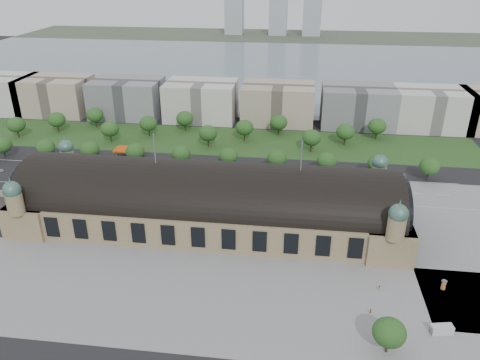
# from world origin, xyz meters

# --- Properties ---
(ground) EXTENTS (900.00, 900.00, 0.00)m
(ground) POSITION_xyz_m (0.00, 0.00, 0.00)
(ground) COLOR black
(ground) RESTS_ON ground
(station) EXTENTS (150.00, 48.40, 44.30)m
(station) POSITION_xyz_m (0.00, 0.00, 10.28)
(station) COLOR #927D5B
(station) RESTS_ON ground
(plaza_south) EXTENTS (190.00, 48.00, 0.12)m
(plaza_south) POSITION_xyz_m (10.00, -44.00, 0.00)
(plaza_south) COLOR gray
(plaza_south) RESTS_ON ground
(plaza_east) EXTENTS (56.00, 100.00, 0.12)m
(plaza_east) POSITION_xyz_m (103.00, 0.00, 0.00)
(plaza_east) COLOR gray
(plaza_east) RESTS_ON ground
(road_slab) EXTENTS (260.00, 26.00, 0.10)m
(road_slab) POSITION_xyz_m (-20.00, 38.00, 0.00)
(road_slab) COLOR black
(road_slab) RESTS_ON ground
(grass_belt) EXTENTS (300.00, 45.00, 0.10)m
(grass_belt) POSITION_xyz_m (-15.00, 93.00, 0.00)
(grass_belt) COLOR #2B4E1F
(grass_belt) RESTS_ON ground
(petrol_station) EXTENTS (14.00, 13.00, 5.05)m
(petrol_station) POSITION_xyz_m (-53.91, 65.28, 2.95)
(petrol_station) COLOR #C6490B
(petrol_station) RESTS_ON ground
(lake) EXTENTS (700.00, 320.00, 0.08)m
(lake) POSITION_xyz_m (0.00, 298.00, 0.00)
(lake) COLOR slate
(lake) RESTS_ON ground
(far_shore) EXTENTS (700.00, 120.00, 0.14)m
(far_shore) POSITION_xyz_m (0.00, 498.00, 0.00)
(far_shore) COLOR #44513D
(far_shore) RESTS_ON ground
(far_tower_left) EXTENTS (24.00, 24.00, 80.00)m
(far_tower_left) POSITION_xyz_m (-60.00, 508.00, 40.00)
(far_tower_left) COLOR #9EA8B2
(far_tower_left) RESTS_ON ground
(far_tower_mid) EXTENTS (24.00, 24.00, 85.00)m
(far_tower_mid) POSITION_xyz_m (0.00, 508.00, 42.50)
(far_tower_mid) COLOR #9EA8B2
(far_tower_mid) RESTS_ON ground
(far_tower_right) EXTENTS (24.00, 24.00, 75.00)m
(far_tower_right) POSITION_xyz_m (45.00, 508.00, 37.50)
(far_tower_right) COLOR #9EA8B2
(far_tower_right) RESTS_ON ground
(office_0) EXTENTS (45.00, 32.00, 24.00)m
(office_0) POSITION_xyz_m (-170.00, 133.00, 12.00)
(office_0) COLOR silver
(office_0) RESTS_ON ground
(office_1) EXTENTS (45.00, 32.00, 24.00)m
(office_1) POSITION_xyz_m (-130.00, 133.00, 12.00)
(office_1) COLOR #B6A18F
(office_1) RESTS_ON ground
(office_2) EXTENTS (45.00, 32.00, 24.00)m
(office_2) POSITION_xyz_m (-80.00, 133.00, 12.00)
(office_2) COLOR gray
(office_2) RESTS_ON ground
(office_3) EXTENTS (45.00, 32.00, 24.00)m
(office_3) POSITION_xyz_m (-30.00, 133.00, 12.00)
(office_3) COLOR silver
(office_3) RESTS_ON ground
(office_4) EXTENTS (45.00, 32.00, 24.00)m
(office_4) POSITION_xyz_m (20.00, 133.00, 12.00)
(office_4) COLOR #B6A18F
(office_4) RESTS_ON ground
(office_5) EXTENTS (45.00, 32.00, 24.00)m
(office_5) POSITION_xyz_m (70.00, 133.00, 12.00)
(office_5) COLOR gray
(office_5) RESTS_ON ground
(office_6) EXTENTS (45.00, 32.00, 24.00)m
(office_6) POSITION_xyz_m (115.00, 133.00, 12.00)
(office_6) COLOR silver
(office_6) RESTS_ON ground
(tree_row_0) EXTENTS (9.60, 9.60, 11.52)m
(tree_row_0) POSITION_xyz_m (-120.00, 53.00, 7.43)
(tree_row_0) COLOR #2D2116
(tree_row_0) RESTS_ON ground
(tree_row_1) EXTENTS (9.60, 9.60, 11.52)m
(tree_row_1) POSITION_xyz_m (-96.00, 53.00, 7.43)
(tree_row_1) COLOR #2D2116
(tree_row_1) RESTS_ON ground
(tree_row_2) EXTENTS (9.60, 9.60, 11.52)m
(tree_row_2) POSITION_xyz_m (-72.00, 53.00, 7.43)
(tree_row_2) COLOR #2D2116
(tree_row_2) RESTS_ON ground
(tree_row_3) EXTENTS (9.60, 9.60, 11.52)m
(tree_row_3) POSITION_xyz_m (-48.00, 53.00, 7.43)
(tree_row_3) COLOR #2D2116
(tree_row_3) RESTS_ON ground
(tree_row_4) EXTENTS (9.60, 9.60, 11.52)m
(tree_row_4) POSITION_xyz_m (-24.00, 53.00, 7.43)
(tree_row_4) COLOR #2D2116
(tree_row_4) RESTS_ON ground
(tree_row_5) EXTENTS (9.60, 9.60, 11.52)m
(tree_row_5) POSITION_xyz_m (0.00, 53.00, 7.43)
(tree_row_5) COLOR #2D2116
(tree_row_5) RESTS_ON ground
(tree_row_6) EXTENTS (9.60, 9.60, 11.52)m
(tree_row_6) POSITION_xyz_m (24.00, 53.00, 7.43)
(tree_row_6) COLOR #2D2116
(tree_row_6) RESTS_ON ground
(tree_row_7) EXTENTS (9.60, 9.60, 11.52)m
(tree_row_7) POSITION_xyz_m (48.00, 53.00, 7.43)
(tree_row_7) COLOR #2D2116
(tree_row_7) RESTS_ON ground
(tree_row_8) EXTENTS (9.60, 9.60, 11.52)m
(tree_row_8) POSITION_xyz_m (72.00, 53.00, 7.43)
(tree_row_8) COLOR #2D2116
(tree_row_8) RESTS_ON ground
(tree_row_9) EXTENTS (9.60, 9.60, 11.52)m
(tree_row_9) POSITION_xyz_m (96.00, 53.00, 7.43)
(tree_row_9) COLOR #2D2116
(tree_row_9) RESTS_ON ground
(tree_belt_0) EXTENTS (10.40, 10.40, 12.48)m
(tree_belt_0) POSITION_xyz_m (-130.00, 83.00, 8.05)
(tree_belt_0) COLOR #2D2116
(tree_belt_0) RESTS_ON ground
(tree_belt_1) EXTENTS (10.40, 10.40, 12.48)m
(tree_belt_1) POSITION_xyz_m (-111.00, 95.00, 8.05)
(tree_belt_1) COLOR #2D2116
(tree_belt_1) RESTS_ON ground
(tree_belt_2) EXTENTS (10.40, 10.40, 12.48)m
(tree_belt_2) POSITION_xyz_m (-92.00, 107.00, 8.05)
(tree_belt_2) COLOR #2D2116
(tree_belt_2) RESTS_ON ground
(tree_belt_3) EXTENTS (10.40, 10.40, 12.48)m
(tree_belt_3) POSITION_xyz_m (-73.00, 83.00, 8.05)
(tree_belt_3) COLOR #2D2116
(tree_belt_3) RESTS_ON ground
(tree_belt_4) EXTENTS (10.40, 10.40, 12.48)m
(tree_belt_4) POSITION_xyz_m (-54.00, 95.00, 8.05)
(tree_belt_4) COLOR #2D2116
(tree_belt_4) RESTS_ON ground
(tree_belt_5) EXTENTS (10.40, 10.40, 12.48)m
(tree_belt_5) POSITION_xyz_m (-35.00, 107.00, 8.05)
(tree_belt_5) COLOR #2D2116
(tree_belt_5) RESTS_ON ground
(tree_belt_6) EXTENTS (10.40, 10.40, 12.48)m
(tree_belt_6) POSITION_xyz_m (-16.00, 83.00, 8.05)
(tree_belt_6) COLOR #2D2116
(tree_belt_6) RESTS_ON ground
(tree_belt_7) EXTENTS (10.40, 10.40, 12.48)m
(tree_belt_7) POSITION_xyz_m (3.00, 95.00, 8.05)
(tree_belt_7) COLOR #2D2116
(tree_belt_7) RESTS_ON ground
(tree_belt_8) EXTENTS (10.40, 10.40, 12.48)m
(tree_belt_8) POSITION_xyz_m (22.00, 107.00, 8.05)
(tree_belt_8) COLOR #2D2116
(tree_belt_8) RESTS_ON ground
(tree_belt_9) EXTENTS (10.40, 10.40, 12.48)m
(tree_belt_9) POSITION_xyz_m (41.00, 83.00, 8.05)
(tree_belt_9) COLOR #2D2116
(tree_belt_9) RESTS_ON ground
(tree_belt_10) EXTENTS (10.40, 10.40, 12.48)m
(tree_belt_10) POSITION_xyz_m (60.00, 95.00, 8.05)
(tree_belt_10) COLOR #2D2116
(tree_belt_10) RESTS_ON ground
(tree_belt_11) EXTENTS (10.40, 10.40, 12.48)m
(tree_belt_11) POSITION_xyz_m (79.00, 107.00, 8.05)
(tree_belt_11) COLOR #2D2116
(tree_belt_11) RESTS_ON ground
(tree_plaza_s) EXTENTS (9.00, 9.00, 10.64)m
(tree_plaza_s) POSITION_xyz_m (60.00, -60.00, 6.80)
(tree_plaza_s) COLOR #2D2116
(tree_plaza_s) RESTS_ON ground
(traffic_car_1) EXTENTS (5.06, 2.14, 1.62)m
(traffic_car_1) POSITION_xyz_m (-89.61, 40.77, 0.81)
(traffic_car_1) COLOR gray
(traffic_car_1) RESTS_ON ground
(traffic_car_3) EXTENTS (5.84, 2.88, 1.63)m
(traffic_car_3) POSITION_xyz_m (-18.72, 45.68, 0.82)
(traffic_car_3) COLOR maroon
(traffic_car_3) RESTS_ON ground
(traffic_car_4) EXTENTS (4.72, 1.98, 1.60)m
(traffic_car_4) POSITION_xyz_m (4.14, 38.46, 0.80)
(traffic_car_4) COLOR #1B1F4E
(traffic_car_4) RESTS_ON ground
(traffic_car_5) EXTENTS (4.00, 1.48, 1.31)m
(traffic_car_5) POSITION_xyz_m (53.68, 48.99, 0.65)
(traffic_car_5) COLOR slate
(traffic_car_5) RESTS_ON ground
(traffic_car_6) EXTENTS (5.22, 2.54, 1.43)m
(traffic_car_6) POSITION_xyz_m (68.67, 29.02, 0.71)
(traffic_car_6) COLOR silver
(traffic_car_6) RESTS_ON ground
(parked_car_0) EXTENTS (5.13, 3.44, 1.60)m
(parked_car_0) POSITION_xyz_m (-67.50, 25.00, 0.80)
(parked_car_0) COLOR black
(parked_car_0) RESTS_ON ground
(parked_car_1) EXTENTS (5.29, 4.83, 1.37)m
(parked_car_1) POSITION_xyz_m (-52.12, 21.00, 0.69)
(parked_car_1) COLOR maroon
(parked_car_1) RESTS_ON ground
(parked_car_2) EXTENTS (5.50, 4.02, 1.48)m
(parked_car_2) POSITION_xyz_m (-41.98, 21.00, 0.74)
(parked_car_2) COLOR #181D45
(parked_car_2) RESTS_ON ground
(parked_car_3) EXTENTS (4.44, 3.75, 1.43)m
(parked_car_3) POSITION_xyz_m (-59.97, 21.00, 0.72)
(parked_car_3) COLOR #56595D
(parked_car_3) RESTS_ON ground
(parked_car_4) EXTENTS (4.41, 3.81, 1.44)m
(parked_car_4) POSITION_xyz_m (-55.22, 21.00, 0.72)
(parked_car_4) COLOR silver
(parked_car_4) RESTS_ON ground
(parked_car_5) EXTENTS (5.43, 4.66, 1.39)m
(parked_car_5) POSITION_xyz_m (-51.49, 21.00, 0.69)
(parked_car_5) COLOR #969A9E
(parked_car_5) RESTS_ON ground
(parked_car_6) EXTENTS (6.14, 4.34, 1.65)m
(parked_car_6) POSITION_xyz_m (-41.41, 24.72, 0.83)
(parked_car_6) COLOR black
(parked_car_6) RESTS_ON ground
(bus_west) EXTENTS (10.97, 2.84, 3.04)m
(bus_west) POSITION_xyz_m (-21.15, 28.93, 1.52)
(bus_west) COLOR red
(bus_west) RESTS_ON ground
(bus_mid) EXTENTS (13.35, 3.85, 3.68)m
(bus_mid) POSITION_xyz_m (-1.31, 27.00, 1.84)
(bus_mid) COLOR silver
(bus_mid) RESTS_ON ground
(bus_east) EXTENTS (10.96, 3.49, 3.00)m
(bus_east) POSITION_xyz_m (21.23, 32.00, 1.50)
(bus_east) COLOR beige
(bus_east) RESTS_ON ground
(van_south) EXTENTS (6.60, 3.65, 2.70)m
(van_south) POSITION_xyz_m (76.24, -50.96, 1.29)
(van_south) COLOR #BCBCBE
(van_south) RESTS_ON ground
(advertising_column) EXTENTS (1.72, 1.72, 3.26)m
(advertising_column) POSITION_xyz_m (82.23, -30.47, 1.70)
(advertising_column) COLOR #BE3B2F
(advertising_column) RESTS_ON ground
(pedestrian_0) EXTENTS (1.05, 0.83, 1.88)m
(pedestrian_0) POSITION_xyz_m (61.78, -33.81, 0.94)
(pedestrian_0) COLOR gray
(pedestrian_0) RESTS_ON ground
(pedestrian_1) EXTENTS (0.77, 0.71, 1.76)m
(pedestrian_1) POSITION_xyz_m (57.64, -45.22, 0.88)
(pedestrian_1) COLOR gray
(pedestrian_1) RESTS_ON ground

